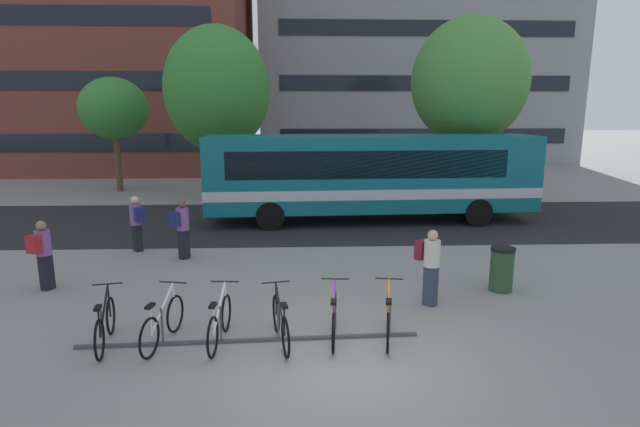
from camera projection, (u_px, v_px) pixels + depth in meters
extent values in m
plane|color=gray|center=(345.00, 362.00, 8.19)|extent=(200.00, 200.00, 0.00)
cube|color=#232326|center=(320.00, 221.00, 18.65)|extent=(80.00, 7.20, 0.01)
cube|color=#0F6070|center=(371.00, 172.00, 18.35)|extent=(12.10, 3.05, 2.70)
cube|color=silver|center=(370.00, 190.00, 18.48)|extent=(12.12, 3.07, 0.36)
cube|color=black|center=(515.00, 141.00, 18.56)|extent=(1.10, 2.33, 0.40)
cube|color=black|center=(526.00, 164.00, 18.78)|extent=(0.17, 2.19, 1.40)
cube|color=black|center=(358.00, 158.00, 19.46)|extent=(9.83, 0.47, 0.97)
cube|color=black|center=(369.00, 165.00, 17.03)|extent=(9.83, 0.47, 0.97)
cylinder|color=black|center=(455.00, 201.00, 20.05)|extent=(1.01, 0.34, 1.00)
cylinder|color=black|center=(478.00, 212.00, 17.79)|extent=(1.01, 0.34, 1.00)
cylinder|color=black|center=(271.00, 204.00, 19.45)|extent=(1.01, 0.34, 1.00)
cylinder|color=black|center=(270.00, 216.00, 17.19)|extent=(1.01, 0.34, 1.00)
cube|color=#47474C|center=(250.00, 340.00, 8.89)|extent=(6.10, 0.36, 0.06)
cylinder|color=#47474C|center=(103.00, 329.00, 8.61)|extent=(0.04, 0.04, 0.70)
cylinder|color=#47474C|center=(162.00, 327.00, 8.69)|extent=(0.04, 0.04, 0.70)
cylinder|color=#47474C|center=(221.00, 325.00, 8.78)|extent=(0.04, 0.04, 0.70)
cylinder|color=#47474C|center=(278.00, 323.00, 8.87)|extent=(0.04, 0.04, 0.70)
cylinder|color=#47474C|center=(335.00, 321.00, 8.95)|extent=(0.04, 0.04, 0.70)
cylinder|color=#47474C|center=(390.00, 319.00, 9.04)|extent=(0.04, 0.04, 0.70)
torus|color=black|center=(111.00, 316.00, 9.17)|extent=(0.17, 0.70, 0.70)
torus|color=black|center=(99.00, 340.00, 8.19)|extent=(0.17, 0.70, 0.70)
cube|color=black|center=(104.00, 310.00, 8.63)|extent=(0.20, 0.91, 0.58)
cylinder|color=black|center=(99.00, 323.00, 8.23)|extent=(0.03, 0.03, 0.55)
cube|color=black|center=(98.00, 308.00, 8.18)|extent=(0.14, 0.23, 0.05)
cylinder|color=black|center=(109.00, 300.00, 9.08)|extent=(0.04, 0.04, 0.65)
cylinder|color=black|center=(108.00, 284.00, 9.02)|extent=(0.52, 0.12, 0.03)
torus|color=black|center=(175.00, 314.00, 9.25)|extent=(0.17, 0.70, 0.70)
torus|color=black|center=(149.00, 338.00, 8.27)|extent=(0.17, 0.70, 0.70)
cube|color=silver|center=(162.00, 308.00, 8.72)|extent=(0.20, 0.91, 0.58)
cylinder|color=silver|center=(151.00, 321.00, 8.31)|extent=(0.03, 0.03, 0.55)
cube|color=black|center=(150.00, 306.00, 8.26)|extent=(0.14, 0.23, 0.05)
cylinder|color=silver|center=(174.00, 298.00, 9.17)|extent=(0.04, 0.04, 0.65)
cylinder|color=black|center=(173.00, 282.00, 9.11)|extent=(0.52, 0.12, 0.03)
torus|color=black|center=(226.00, 313.00, 9.29)|extent=(0.10, 0.71, 0.70)
torus|color=black|center=(213.00, 337.00, 8.30)|extent=(0.10, 0.71, 0.70)
cube|color=silver|center=(219.00, 307.00, 8.75)|extent=(0.10, 0.92, 0.58)
cylinder|color=silver|center=(213.00, 320.00, 8.34)|extent=(0.03, 0.03, 0.55)
cube|color=black|center=(213.00, 305.00, 8.29)|extent=(0.12, 0.23, 0.05)
cylinder|color=silver|center=(225.00, 298.00, 9.21)|extent=(0.03, 0.03, 0.65)
cylinder|color=black|center=(225.00, 282.00, 9.15)|extent=(0.52, 0.07, 0.03)
torus|color=black|center=(276.00, 314.00, 9.26)|extent=(0.18, 0.70, 0.70)
torus|color=black|center=(286.00, 337.00, 8.29)|extent=(0.18, 0.70, 0.70)
cube|color=black|center=(280.00, 308.00, 8.73)|extent=(0.21, 0.91, 0.58)
cylinder|color=black|center=(284.00, 320.00, 8.33)|extent=(0.04, 0.04, 0.55)
cube|color=black|center=(284.00, 306.00, 8.28)|extent=(0.14, 0.24, 0.05)
cylinder|color=black|center=(276.00, 298.00, 9.18)|extent=(0.04, 0.04, 0.65)
cylinder|color=black|center=(276.00, 282.00, 9.11)|extent=(0.52, 0.13, 0.03)
torus|color=black|center=(335.00, 310.00, 9.44)|extent=(0.11, 0.70, 0.70)
torus|color=black|center=(333.00, 333.00, 8.45)|extent=(0.11, 0.70, 0.70)
cube|color=#702893|center=(334.00, 304.00, 8.90)|extent=(0.12, 0.92, 0.58)
cylinder|color=#702893|center=(334.00, 316.00, 8.49)|extent=(0.03, 0.03, 0.55)
cube|color=black|center=(334.00, 302.00, 8.44)|extent=(0.12, 0.23, 0.05)
cylinder|color=#702893|center=(335.00, 295.00, 9.36)|extent=(0.03, 0.03, 0.65)
cylinder|color=black|center=(335.00, 279.00, 9.30)|extent=(0.52, 0.08, 0.03)
torus|color=black|center=(388.00, 310.00, 9.45)|extent=(0.17, 0.70, 0.70)
torus|color=black|center=(388.00, 333.00, 8.46)|extent=(0.17, 0.70, 0.70)
cube|color=orange|center=(389.00, 304.00, 8.91)|extent=(0.20, 0.91, 0.58)
cylinder|color=orange|center=(388.00, 316.00, 8.51)|extent=(0.03, 0.03, 0.55)
cube|color=black|center=(389.00, 302.00, 8.45)|extent=(0.14, 0.23, 0.05)
cylinder|color=orange|center=(389.00, 294.00, 9.37)|extent=(0.04, 0.04, 0.65)
cylinder|color=black|center=(389.00, 279.00, 9.30)|extent=(0.52, 0.12, 0.03)
cube|color=black|center=(184.00, 244.00, 13.84)|extent=(0.32, 0.33, 0.83)
cylinder|color=#7F4C93|center=(182.00, 219.00, 13.70)|extent=(0.48, 0.48, 0.63)
sphere|color=brown|center=(182.00, 204.00, 13.61)|extent=(0.22, 0.22, 0.22)
cube|color=navy|center=(174.00, 219.00, 13.50)|extent=(0.33, 0.32, 0.40)
cube|color=black|center=(47.00, 272.00, 11.44)|extent=(0.28, 0.31, 0.83)
cylinder|color=#7F4C93|center=(43.00, 243.00, 11.30)|extent=(0.43, 0.43, 0.58)
sphere|color=#936B4C|center=(41.00, 226.00, 11.22)|extent=(0.22, 0.22, 0.22)
cube|color=#B21E23|center=(33.00, 244.00, 11.05)|extent=(0.32, 0.26, 0.40)
cube|color=#2D3851|center=(430.00, 286.00, 10.50)|extent=(0.33, 0.32, 0.87)
cylinder|color=beige|center=(432.00, 253.00, 10.36)|extent=(0.48, 0.48, 0.56)
sphere|color=tan|center=(433.00, 235.00, 10.28)|extent=(0.22, 0.22, 0.22)
cube|color=maroon|center=(421.00, 250.00, 10.52)|extent=(0.32, 0.33, 0.40)
cube|color=black|center=(138.00, 238.00, 14.60)|extent=(0.32, 0.33, 0.80)
cylinder|color=#7F4C93|center=(136.00, 214.00, 14.45)|extent=(0.48, 0.48, 0.63)
sphere|color=beige|center=(135.00, 200.00, 14.37)|extent=(0.22, 0.22, 0.22)
cube|color=navy|center=(140.00, 214.00, 14.27)|extent=(0.33, 0.32, 0.40)
cylinder|color=#284C2D|center=(502.00, 271.00, 11.37)|extent=(0.52, 0.52, 0.95)
cylinder|color=black|center=(503.00, 249.00, 11.26)|extent=(0.55, 0.55, 0.08)
cylinder|color=brown|center=(118.00, 163.00, 25.40)|extent=(0.32, 0.32, 2.91)
ellipsoid|color=#388433|center=(114.00, 108.00, 24.84)|extent=(3.36, 3.36, 3.07)
cylinder|color=brown|center=(464.00, 169.00, 22.02)|extent=(0.32, 0.32, 3.05)
ellipsoid|color=#4C8E3D|center=(469.00, 81.00, 21.25)|extent=(4.95, 4.95, 5.37)
cylinder|color=brown|center=(220.00, 171.00, 23.31)|extent=(0.32, 0.32, 2.63)
ellipsoid|color=#388433|center=(217.00, 89.00, 22.56)|extent=(4.79, 4.79, 5.67)
cube|color=brown|center=(70.00, 8.00, 33.70)|extent=(23.74, 11.47, 21.89)
cube|color=black|center=(41.00, 143.00, 29.83)|extent=(20.89, 0.06, 1.10)
cube|color=black|center=(34.00, 80.00, 29.09)|extent=(20.89, 0.06, 1.10)
cube|color=black|center=(27.00, 15.00, 28.35)|extent=(20.89, 0.06, 1.10)
cube|color=gray|center=(411.00, 21.00, 40.49)|extent=(24.00, 12.00, 22.65)
cube|color=black|center=(424.00, 136.00, 36.42)|extent=(21.12, 0.06, 1.10)
cube|color=black|center=(426.00, 83.00, 35.66)|extent=(21.12, 0.06, 1.10)
cube|color=black|center=(428.00, 28.00, 34.89)|extent=(21.12, 0.06, 1.10)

